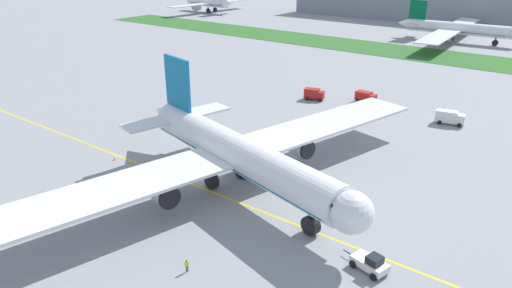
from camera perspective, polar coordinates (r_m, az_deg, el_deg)
name	(u,v)px	position (r m, az deg, el deg)	size (l,w,h in m)	color
ground_plane	(207,182)	(76.30, -5.89, -4.55)	(600.00, 600.00, 0.00)	gray
apron_taxi_line	(198,187)	(74.95, -6.99, -5.12)	(280.00, 0.36, 0.01)	yellow
grass_median_strip	(438,56)	(175.45, 21.09, 9.82)	(320.00, 24.00, 0.10)	#2D6628
airliner_foreground	(236,153)	(71.39, -2.44, -1.07)	(49.55, 78.74, 17.74)	white
pushback_tug	(370,263)	(57.87, 13.61, -13.76)	(6.18, 3.39, 2.22)	white
ground_crew_wingwalker_port	(187,265)	(56.76, -8.33, -14.17)	(0.35, 0.53, 1.58)	black
traffic_cone_near_nose	(72,189)	(78.45, -21.27, -5.07)	(0.36, 0.36, 0.58)	#F2590C
traffic_cone_port_wing	(114,159)	(86.87, -16.71, -1.71)	(0.36, 0.36, 0.58)	#F2590C
traffic_cone_starboard_wing	(66,207)	(73.64, -21.89, -7.04)	(0.36, 0.36, 0.58)	#F2590C
service_truck_baggage_loader	(366,97)	(117.09, 13.07, 5.58)	(4.89, 2.77, 2.58)	#B21E19
service_truck_fuel_bowser	(314,94)	(116.94, 7.00, 6.02)	(5.16, 3.44, 2.75)	#B21E19
service_truck_catering_van	(450,117)	(107.72, 22.30, 3.01)	(6.07, 3.21, 2.86)	white
parked_airliner_far_left	(209,2)	(280.04, -5.66, 16.64)	(37.46, 56.88, 16.22)	white
parked_airliner_far_centre	(455,29)	(205.16, 22.83, 12.69)	(45.85, 72.89, 14.84)	white
terminal_building	(418,2)	(259.25, 18.87, 15.89)	(129.77, 20.00, 18.00)	gray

